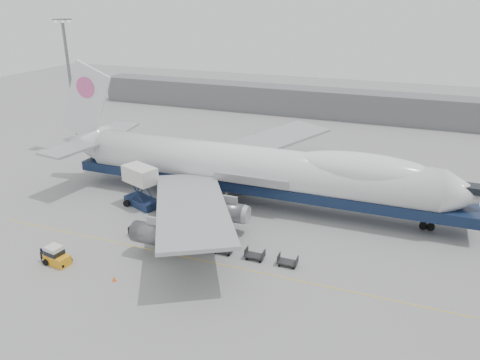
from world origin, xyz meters
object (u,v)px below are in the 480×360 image
at_px(baggage_tug, 56,256).
at_px(ground_worker, 42,255).
at_px(airliner, 257,168).
at_px(catering_truck, 141,184).

relative_size(baggage_tug, ground_worker, 1.85).
distance_m(airliner, ground_worker, 31.24).
xyz_separation_m(baggage_tug, ground_worker, (-1.87, -0.22, -0.11)).
bearing_deg(baggage_tug, airliner, 65.88).
bearing_deg(baggage_tug, catering_truck, 97.31).
height_order(baggage_tug, ground_worker, baggage_tug).
relative_size(airliner, catering_truck, 10.76).
relative_size(airliner, ground_worker, 37.84).
height_order(airliner, ground_worker, airliner).
distance_m(baggage_tug, ground_worker, 1.89).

